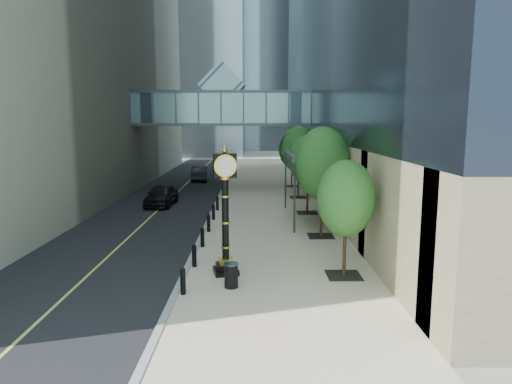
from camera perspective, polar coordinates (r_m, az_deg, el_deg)
ground at (r=16.28m, az=0.11°, el=-14.11°), size 320.00×320.00×0.00m
road at (r=55.78m, az=-7.39°, el=2.25°), size 8.00×180.00×0.02m
sidewalk at (r=55.36m, az=0.86°, el=2.29°), size 8.00×180.00×0.06m
curb at (r=55.42m, az=-3.28°, el=2.29°), size 0.25×180.00×0.07m
distant_tower_c at (r=137.62m, az=-2.91°, el=19.79°), size 22.00×22.00×65.00m
skywalk at (r=43.11m, az=-4.21°, el=10.64°), size 17.00×4.20×5.80m
entrance_canopy at (r=29.29m, az=6.76°, el=4.56°), size 3.00×8.00×4.38m
bollard_row at (r=24.82m, az=-6.30°, el=-4.81°), size 0.20×16.20×0.90m
street_trees at (r=31.76m, az=6.43°, el=4.22°), size 2.93×28.44×6.02m
street_clock at (r=18.75m, az=-3.85°, el=-3.55°), size 1.17×1.17×5.23m
trash_bin at (r=17.68m, az=-3.12°, el=-10.44°), size 0.57×0.57×0.90m
pedestrian at (r=26.33m, az=9.81°, el=-3.12°), size 0.72×0.54×1.78m
car_near at (r=35.28m, az=-11.72°, el=-0.35°), size 2.13×4.81×1.61m
car_far at (r=49.58m, az=-7.07°, el=2.36°), size 2.14×4.92×1.57m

